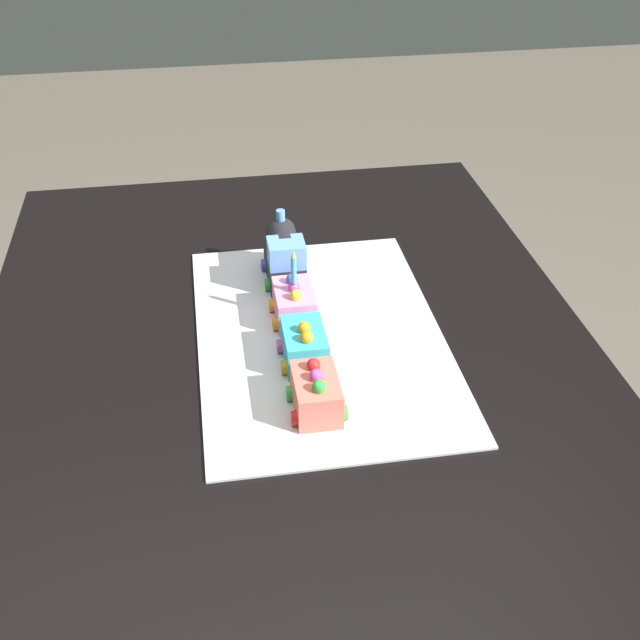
{
  "coord_description": "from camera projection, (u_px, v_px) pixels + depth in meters",
  "views": [
    {
      "loc": [
        0.99,
        -0.11,
        1.51
      ],
      "look_at": [
        -0.05,
        0.05,
        0.77
      ],
      "focal_mm": 44.52,
      "sensor_mm": 36.0,
      "label": 1
    }
  ],
  "objects": [
    {
      "name": "ground_plane",
      "position": [
        299.0,
        636.0,
        1.68
      ],
      "size": [
        8.0,
        8.0,
        0.0
      ],
      "primitive_type": "plane",
      "color": "#6B6054"
    },
    {
      "name": "dining_table",
      "position": [
        293.0,
        411.0,
        1.32
      ],
      "size": [
        1.4,
        1.0,
        0.74
      ],
      "color": "black",
      "rests_on": "ground"
    },
    {
      "name": "cake_board",
      "position": [
        320.0,
        336.0,
        1.31
      ],
      "size": [
        0.6,
        0.4,
        0.0
      ],
      "primitive_type": "cube",
      "color": "silver",
      "rests_on": "dining_table"
    },
    {
      "name": "cake_locomotive",
      "position": [
        284.0,
        256.0,
        1.42
      ],
      "size": [
        0.14,
        0.08,
        0.12
      ],
      "color": "#232328",
      "rests_on": "cake_board"
    },
    {
      "name": "cake_car_tanker_bubblegum",
      "position": [
        294.0,
        304.0,
        1.33
      ],
      "size": [
        0.1,
        0.08,
        0.07
      ],
      "color": "pink",
      "rests_on": "cake_board"
    },
    {
      "name": "cake_car_hopper_turquoise",
      "position": [
        304.0,
        346.0,
        1.23
      ],
      "size": [
        0.1,
        0.08,
        0.07
      ],
      "color": "#38B7C6",
      "rests_on": "cake_board"
    },
    {
      "name": "cake_car_gondola_coral",
      "position": [
        316.0,
        393.0,
        1.14
      ],
      "size": [
        0.1,
        0.08,
        0.07
      ],
      "color": "#F27260",
      "rests_on": "cake_board"
    },
    {
      "name": "birthday_candle",
      "position": [
        294.0,
        268.0,
        1.29
      ],
      "size": [
        0.01,
        0.01,
        0.06
      ],
      "color": "#4CA5E5",
      "rests_on": "cake_car_tanker_bubblegum"
    }
  ]
}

